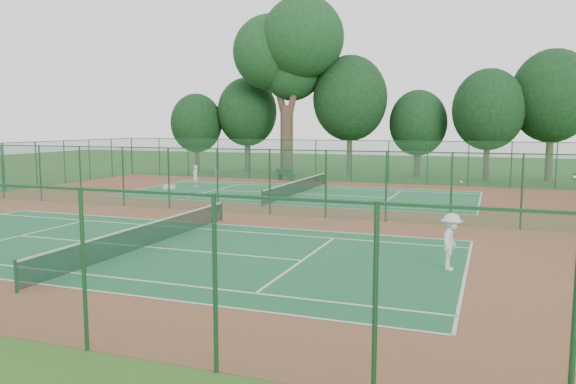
% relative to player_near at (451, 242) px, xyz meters
% --- Properties ---
extents(ground, '(120.00, 120.00, 0.00)m').
position_rel_player_near_xyz_m(ground, '(-11.38, 8.54, -0.96)').
color(ground, '#2A541A').
rests_on(ground, ground).
extents(red_pad, '(40.00, 36.00, 0.01)m').
position_rel_player_near_xyz_m(red_pad, '(-11.38, 8.54, -0.96)').
color(red_pad, brown).
rests_on(red_pad, ground).
extents(court_near, '(23.77, 10.97, 0.01)m').
position_rel_player_near_xyz_m(court_near, '(-11.38, -0.46, -0.95)').
color(court_near, '#1C5A33').
rests_on(court_near, red_pad).
extents(court_far, '(23.77, 10.97, 0.01)m').
position_rel_player_near_xyz_m(court_far, '(-11.38, 17.54, -0.95)').
color(court_far, '#21693D').
rests_on(court_far, red_pad).
extents(fence_north, '(40.00, 0.09, 3.50)m').
position_rel_player_near_xyz_m(fence_north, '(-11.38, 26.54, 0.80)').
color(fence_north, '#1B522B').
rests_on(fence_north, ground).
extents(fence_divider, '(40.00, 0.09, 3.50)m').
position_rel_player_near_xyz_m(fence_divider, '(-11.38, 8.54, 0.80)').
color(fence_divider, '#16442B').
rests_on(fence_divider, ground).
extents(tennis_net_near, '(0.10, 12.90, 0.97)m').
position_rel_player_near_xyz_m(tennis_net_near, '(-11.38, -0.46, -0.42)').
color(tennis_net_near, '#12311E').
rests_on(tennis_net_near, ground).
extents(tennis_net_far, '(0.10, 12.90, 0.97)m').
position_rel_player_near_xyz_m(tennis_net_far, '(-11.38, 17.54, -0.42)').
color(tennis_net_far, '#163D26').
rests_on(tennis_net_far, ground).
extents(player_near, '(0.77, 1.26, 1.89)m').
position_rel_player_near_xyz_m(player_near, '(0.00, 0.00, 0.00)').
color(player_near, white).
rests_on(player_near, court_near).
extents(player_far, '(0.45, 0.64, 1.66)m').
position_rel_player_near_xyz_m(player_far, '(-20.24, 19.00, -0.11)').
color(player_far, silver).
rests_on(player_far, court_far).
extents(trash_bin, '(0.55, 0.55, 0.77)m').
position_rel_player_near_xyz_m(trash_bin, '(-22.08, 26.11, -0.57)').
color(trash_bin, slate).
rests_on(trash_bin, red_pad).
extents(bench, '(1.72, 0.93, 1.02)m').
position_rel_player_near_xyz_m(bench, '(-15.42, 25.83, -0.43)').
color(bench, '#12341A').
rests_on(bench, red_pad).
extents(kit_bag, '(0.92, 0.47, 0.33)m').
position_rel_player_near_xyz_m(kit_bag, '(-21.27, 16.94, -0.79)').
color(kit_bag, silver).
rests_on(kit_bag, red_pad).
extents(stray_ball_a, '(0.07, 0.07, 0.07)m').
position_rel_player_near_xyz_m(stray_ball_a, '(-6.87, 7.92, -0.92)').
color(stray_ball_a, yellow).
rests_on(stray_ball_a, red_pad).
extents(stray_ball_b, '(0.07, 0.07, 0.07)m').
position_rel_player_near_xyz_m(stray_ball_b, '(-3.44, 8.28, -0.92)').
color(stray_ball_b, '#D0F138').
rests_on(stray_ball_b, red_pad).
extents(stray_ball_c, '(0.06, 0.06, 0.06)m').
position_rel_player_near_xyz_m(stray_ball_c, '(-15.74, 8.19, -0.92)').
color(stray_ball_c, yellow).
rests_on(stray_ball_c, red_pad).
extents(big_tree, '(10.53, 7.71, 16.18)m').
position_rel_player_near_xyz_m(big_tree, '(-16.80, 30.42, 10.49)').
color(big_tree, '#3E2C22').
rests_on(big_tree, ground).
extents(evergreen_row, '(39.00, 5.00, 12.00)m').
position_rel_player_near_xyz_m(evergreen_row, '(-10.88, 32.79, -0.96)').
color(evergreen_row, black).
rests_on(evergreen_row, ground).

